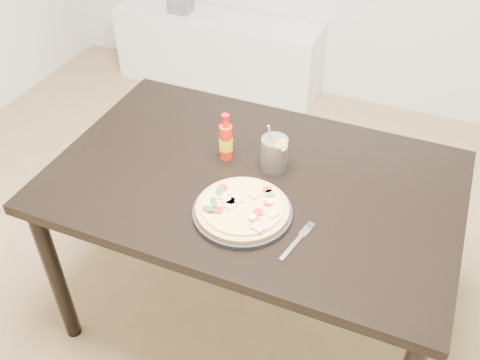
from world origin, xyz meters
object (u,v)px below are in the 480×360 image
at_px(dining_table, 253,195).
at_px(plate, 242,212).
at_px(hot_sauce_bottle, 226,141).
at_px(media_console, 218,52).
at_px(pizza, 242,208).
at_px(fork, 298,240).
at_px(cola_cup, 274,154).

xyz_separation_m(dining_table, plate, (0.04, -0.18, 0.09)).
height_order(dining_table, hot_sauce_bottle, hot_sauce_bottle).
bearing_deg(media_console, pizza, -62.92).
bearing_deg(fork, media_console, 133.67).
relative_size(dining_table, hot_sauce_bottle, 7.68).
distance_m(plate, cola_cup, 0.27).
distance_m(hot_sauce_bottle, cola_cup, 0.18).
xyz_separation_m(dining_table, media_console, (-0.93, 1.71, -0.42)).
height_order(dining_table, media_console, dining_table).
bearing_deg(media_console, plate, -62.92).
bearing_deg(hot_sauce_bottle, cola_cup, 3.89).
bearing_deg(pizza, hot_sauce_bottle, 123.79).
height_order(plate, fork, plate).
bearing_deg(cola_cup, fork, -57.96).
xyz_separation_m(plate, media_console, (-0.97, 1.90, -0.51)).
height_order(plate, media_console, plate).
relative_size(cola_cup, fork, 0.97).
height_order(pizza, fork, pizza).
height_order(pizza, media_console, pizza).
distance_m(pizza, hot_sauce_bottle, 0.30).
height_order(cola_cup, fork, cola_cup).
height_order(plate, cola_cup, cola_cup).
relative_size(plate, fork, 1.70).
bearing_deg(plate, media_console, 117.08).
distance_m(dining_table, fork, 0.34).
height_order(hot_sauce_bottle, fork, hot_sauce_bottle).
bearing_deg(pizza, plate, 105.08).
distance_m(hot_sauce_bottle, media_console, 1.92).
distance_m(plate, hot_sauce_bottle, 0.31).
bearing_deg(pizza, media_console, 117.08).
bearing_deg(dining_table, plate, -79.16).
height_order(dining_table, cola_cup, cola_cup).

